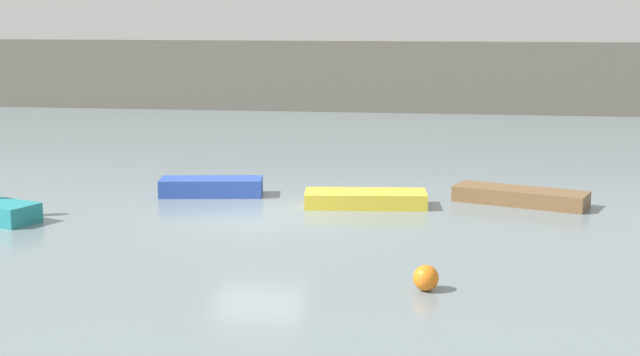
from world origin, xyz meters
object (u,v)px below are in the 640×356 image
at_px(rowboat_blue, 211,187).
at_px(rowboat_brown, 520,196).
at_px(rowboat_yellow, 366,199).
at_px(mooring_buoy, 426,278).

bearing_deg(rowboat_blue, rowboat_brown, -8.33).
distance_m(rowboat_yellow, rowboat_brown, 4.53).
xyz_separation_m(rowboat_brown, mooring_buoy, (-2.51, -8.68, 0.04)).
xyz_separation_m(rowboat_blue, rowboat_yellow, (4.79, -0.90, -0.04)).
distance_m(rowboat_yellow, mooring_buoy, 7.96).
bearing_deg(rowboat_brown, rowboat_blue, -160.09).
bearing_deg(mooring_buoy, rowboat_yellow, 103.96).
relative_size(rowboat_blue, mooring_buoy, 5.85).
bearing_deg(rowboat_brown, rowboat_yellow, -148.27).
height_order(rowboat_blue, rowboat_yellow, rowboat_blue).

